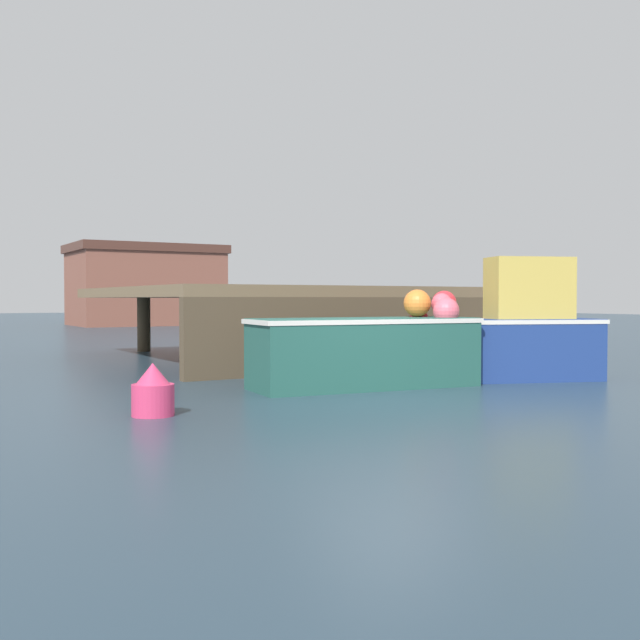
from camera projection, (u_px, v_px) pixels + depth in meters
The scene contains 7 objects.
ground at pixel (390, 402), 11.76m from camera, with size 120.00×160.00×0.10m.
pier at pixel (304, 300), 19.71m from camera, with size 9.38×8.82×1.86m.
fishing_boat_near_left at pixel (365, 351), 13.27m from camera, with size 4.25×1.79×1.24m.
fishing_boat_near_right at pixel (507, 333), 14.42m from camera, with size 3.89×2.26×2.38m.
rowboat at pixel (517, 359), 17.43m from camera, with size 1.83×0.90×0.39m.
warehouse at pixel (146, 285), 45.51m from camera, with size 8.74×5.90×4.83m.
mooring_buoy_foreground at pixel (153, 392), 10.07m from camera, with size 0.57×0.57×0.71m.
Camera 1 is at (-6.88, -9.55, 1.57)m, focal length 42.09 mm.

